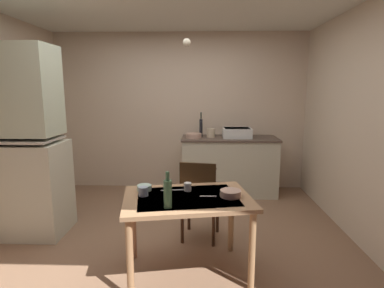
# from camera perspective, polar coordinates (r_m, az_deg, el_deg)

# --- Properties ---
(ground_plane) EXTENTS (5.08, 5.08, 0.00)m
(ground_plane) POSITION_cam_1_polar(r_m,az_deg,el_deg) (3.67, -4.20, -16.79)
(ground_plane) COLOR #88654B
(wall_back) EXTENTS (4.18, 0.10, 2.55)m
(wall_back) POSITION_cam_1_polar(r_m,az_deg,el_deg) (5.21, -2.15, 5.88)
(wall_back) COLOR beige
(wall_back) RESTS_ON ground
(wall_right) EXTENTS (0.10, 3.87, 2.55)m
(wall_right) POSITION_cam_1_polar(r_m,az_deg,el_deg) (3.70, 29.70, 2.82)
(wall_right) COLOR beige
(wall_right) RESTS_ON ground
(hutch_cabinet) EXTENTS (0.81, 0.59, 2.12)m
(hutch_cabinet) POSITION_cam_1_polar(r_m,az_deg,el_deg) (3.95, -28.19, -0.78)
(hutch_cabinet) COLOR beige
(hutch_cabinet) RESTS_ON ground
(counter_cabinet) EXTENTS (1.49, 0.64, 0.90)m
(counter_cabinet) POSITION_cam_1_polar(r_m,az_deg,el_deg) (4.98, 6.78, -3.94)
(counter_cabinet) COLOR beige
(counter_cabinet) RESTS_ON ground
(sink_basin) EXTENTS (0.44, 0.34, 0.15)m
(sink_basin) POSITION_cam_1_polar(r_m,az_deg,el_deg) (4.89, 8.20, 2.08)
(sink_basin) COLOR white
(sink_basin) RESTS_ON counter_cabinet
(hand_pump) EXTENTS (0.05, 0.27, 0.39)m
(hand_pump) POSITION_cam_1_polar(r_m,az_deg,el_deg) (4.90, 1.65, 3.26)
(hand_pump) COLOR #232328
(hand_pump) RESTS_ON counter_cabinet
(mixing_bowl_counter) EXTENTS (0.24, 0.24, 0.07)m
(mixing_bowl_counter) POSITION_cam_1_polar(r_m,az_deg,el_deg) (4.82, 0.33, 1.56)
(mixing_bowl_counter) COLOR tan
(mixing_bowl_counter) RESTS_ON counter_cabinet
(stoneware_crock) EXTENTS (0.13, 0.13, 0.14)m
(stoneware_crock) POSITION_cam_1_polar(r_m,az_deg,el_deg) (4.89, 3.46, 2.04)
(stoneware_crock) COLOR beige
(stoneware_crock) RESTS_ON counter_cabinet
(dining_table) EXTENTS (1.22, 0.95, 0.72)m
(dining_table) POSITION_cam_1_polar(r_m,az_deg,el_deg) (2.80, -0.85, -11.44)
(dining_table) COLOR #AB7F57
(dining_table) RESTS_ON ground
(chair_far_side) EXTENTS (0.46, 0.46, 0.91)m
(chair_far_side) POSITION_cam_1_polar(r_m,az_deg,el_deg) (3.43, 1.40, -9.83)
(chair_far_side) COLOR #3B2315
(chair_far_side) RESTS_ON ground
(serving_bowl_wide) EXTENTS (0.13, 0.13, 0.05)m
(serving_bowl_wide) POSITION_cam_1_polar(r_m,az_deg,el_deg) (2.96, -8.72, -7.92)
(serving_bowl_wide) COLOR #ADD1C1
(serving_bowl_wide) RESTS_ON dining_table
(soup_bowl_small) EXTENTS (0.19, 0.19, 0.06)m
(soup_bowl_small) POSITION_cam_1_polar(r_m,az_deg,el_deg) (2.78, 7.08, -8.96)
(soup_bowl_small) COLOR tan
(soup_bowl_small) RESTS_ON dining_table
(teacup_mint) EXTENTS (0.07, 0.07, 0.08)m
(teacup_mint) POSITION_cam_1_polar(r_m,az_deg,el_deg) (2.91, -0.79, -7.84)
(teacup_mint) COLOR white
(teacup_mint) RESTS_ON dining_table
(teacup_cream) EXTENTS (0.08, 0.08, 0.08)m
(teacup_cream) POSITION_cam_1_polar(r_m,az_deg,el_deg) (2.81, -8.90, -8.57)
(teacup_cream) COLOR #9EB2C6
(teacup_cream) RESTS_ON dining_table
(glass_bottle) EXTENTS (0.07, 0.07, 0.30)m
(glass_bottle) POSITION_cam_1_polar(r_m,az_deg,el_deg) (2.50, -4.47, -8.94)
(glass_bottle) COLOR #4C7F56
(glass_bottle) RESTS_ON dining_table
(table_knife) EXTENTS (0.22, 0.05, 0.00)m
(table_knife) POSITION_cam_1_polar(r_m,az_deg,el_deg) (2.93, -3.66, -8.43)
(table_knife) COLOR silver
(table_knife) RESTS_ON dining_table
(teaspoon_near_bowl) EXTENTS (0.15, 0.02, 0.00)m
(teaspoon_near_bowl) POSITION_cam_1_polar(r_m,az_deg,el_deg) (2.77, 2.97, -9.53)
(teaspoon_near_bowl) COLOR beige
(teaspoon_near_bowl) RESTS_ON dining_table
(pendant_bulb) EXTENTS (0.08, 0.08, 0.08)m
(pendant_bulb) POSITION_cam_1_polar(r_m,az_deg,el_deg) (3.33, -0.97, 18.09)
(pendant_bulb) COLOR #F9EFCC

